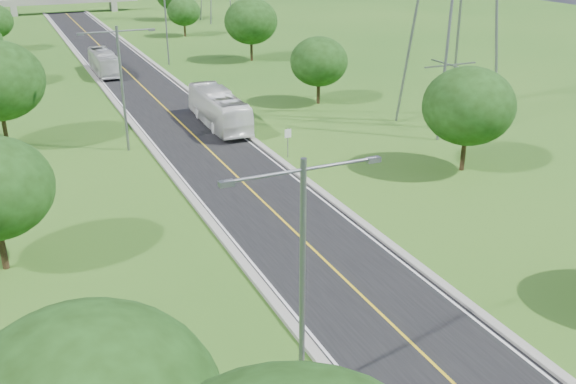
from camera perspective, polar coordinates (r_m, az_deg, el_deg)
name	(u,v)px	position (r m, az deg, el deg)	size (l,w,h in m)	color
ground	(157,101)	(69.63, -11.57, 7.96)	(260.00, 260.00, 0.00)	#255618
road	(144,88)	(75.33, -12.66, 8.99)	(8.00, 150.00, 0.06)	black
curb_left	(106,91)	(74.60, -15.88, 8.62)	(0.50, 150.00, 0.22)	gray
curb_right	(181,84)	(76.25, -9.52, 9.45)	(0.50, 150.00, 0.22)	gray
speed_limit_sign	(288,138)	(50.59, -0.01, 4.81)	(0.55, 0.09, 2.40)	slate
overpass	(64,1)	(147.36, -19.29, 15.71)	(30.00, 3.00, 3.20)	gray
streetlight_near_left	(303,266)	(22.79, 1.30, -6.63)	(5.90, 0.25, 10.00)	slate
streetlight_mid_left	(121,79)	(52.81, -14.58, 9.73)	(5.90, 0.25, 10.00)	slate
streetlight_far_right	(166,19)	(87.12, -10.82, 14.89)	(5.90, 0.25, 10.00)	slate
tree_rb	(469,106)	(48.74, 15.75, 7.37)	(6.72, 6.72, 7.82)	black
tree_rc	(319,62)	(66.29, 2.76, 11.51)	(5.88, 5.88, 6.84)	black
tree_rd	(251,21)	(88.59, -3.32, 14.92)	(7.14, 7.14, 8.30)	black
tree_re	(184,11)	(110.61, -9.25, 15.56)	(5.46, 5.46, 6.35)	black
bus_outbound	(219,109)	(59.13, -6.16, 7.38)	(2.70, 11.52, 3.21)	white
bus_inbound	(104,62)	(83.81, -16.04, 11.03)	(2.38, 10.15, 2.83)	silver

